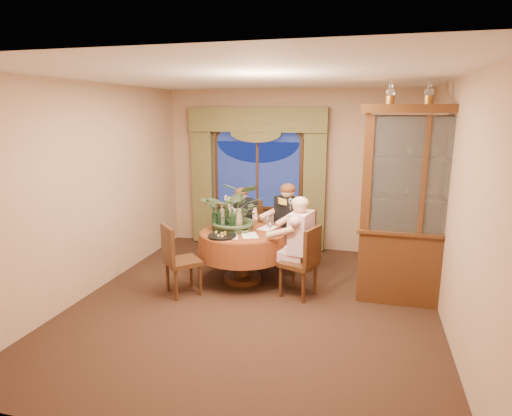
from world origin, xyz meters
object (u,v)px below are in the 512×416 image
(oil_lamp_left, at_px, (391,90))
(wine_bottle_2, at_px, (233,220))
(dining_table, at_px, (243,256))
(centerpiece_plant, at_px, (236,188))
(oil_lamp_center, at_px, (429,90))
(wine_bottle_3, at_px, (219,218))
(chair_back_right, at_px, (296,240))
(oil_lamp_right, at_px, (469,89))
(person_scarf, at_px, (288,227))
(china_cabinet, at_px, (419,207))
(wine_bottle_4, at_px, (214,220))
(chair_front_left, at_px, (183,260))
(wine_bottle_0, at_px, (232,218))
(chair_back, at_px, (249,232))
(chair_right, at_px, (298,261))
(olive_bowl, at_px, (243,231))
(person_pink, at_px, (301,245))
(wine_bottle_5, at_px, (227,216))
(wine_bottle_1, at_px, (222,216))
(stoneware_vase, at_px, (237,219))
(person_back, at_px, (241,224))

(oil_lamp_left, height_order, wine_bottle_2, oil_lamp_left)
(dining_table, distance_m, centerpiece_plant, 0.99)
(oil_lamp_center, distance_m, wine_bottle_2, 3.02)
(wine_bottle_3, bearing_deg, chair_back_right, 31.64)
(oil_lamp_right, height_order, person_scarf, oil_lamp_right)
(china_cabinet, bearing_deg, chair_back_right, 158.19)
(oil_lamp_center, distance_m, wine_bottle_4, 3.24)
(chair_front_left, relative_size, wine_bottle_0, 2.91)
(oil_lamp_left, relative_size, wine_bottle_2, 1.03)
(oil_lamp_center, relative_size, chair_back, 0.35)
(chair_right, bearing_deg, china_cabinet, -59.92)
(chair_back_right, height_order, olive_bowl, chair_back_right)
(person_scarf, distance_m, wine_bottle_3, 1.12)
(person_pink, xyz_separation_m, wine_bottle_2, (-1.00, 0.11, 0.25))
(centerpiece_plant, bearing_deg, chair_right, -21.44)
(wine_bottle_3, bearing_deg, centerpiece_plant, 18.08)
(oil_lamp_right, bearing_deg, wine_bottle_5, 176.16)
(dining_table, relative_size, wine_bottle_1, 3.96)
(wine_bottle_4, height_order, wine_bottle_5, same)
(dining_table, bearing_deg, china_cabinet, -0.92)
(oil_lamp_right, bearing_deg, chair_front_left, -170.07)
(china_cabinet, height_order, oil_lamp_right, oil_lamp_right)
(oil_lamp_right, xyz_separation_m, centerpiece_plant, (-2.89, 0.11, -1.31))
(centerpiece_plant, height_order, wine_bottle_4, centerpiece_plant)
(oil_lamp_right, distance_m, wine_bottle_3, 3.59)
(chair_back, xyz_separation_m, wine_bottle_2, (0.03, -0.97, 0.44))
(centerpiece_plant, relative_size, olive_bowl, 6.33)
(wine_bottle_1, bearing_deg, china_cabinet, -3.60)
(chair_right, relative_size, wine_bottle_3, 2.91)
(stoneware_vase, bearing_deg, chair_back, 94.07)
(oil_lamp_center, height_order, stoneware_vase, oil_lamp_center)
(stoneware_vase, distance_m, olive_bowl, 0.25)
(olive_bowl, relative_size, wine_bottle_4, 0.50)
(oil_lamp_left, bearing_deg, wine_bottle_5, 174.64)
(chair_right, distance_m, olive_bowl, 0.91)
(chair_back, xyz_separation_m, person_scarf, (0.71, -0.29, 0.21))
(person_pink, height_order, stoneware_vase, person_pink)
(oil_lamp_left, distance_m, wine_bottle_4, 2.89)
(wine_bottle_5, bearing_deg, oil_lamp_right, -3.84)
(chair_front_left, xyz_separation_m, wine_bottle_0, (0.47, 0.72, 0.44))
(chair_back, height_order, stoneware_vase, stoneware_vase)
(wine_bottle_3, bearing_deg, olive_bowl, -11.32)
(person_pink, bearing_deg, wine_bottle_2, 94.78)
(person_pink, distance_m, centerpiece_plant, 1.23)
(person_back, bearing_deg, chair_back, -168.75)
(person_pink, height_order, person_scarf, person_scarf)
(wine_bottle_1, xyz_separation_m, wine_bottle_2, (0.22, -0.19, 0.00))
(person_scarf, bearing_deg, dining_table, 90.00)
(person_scarf, bearing_deg, chair_back, 19.43)
(chair_right, xyz_separation_m, chair_back, (-1.02, 1.22, 0.00))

